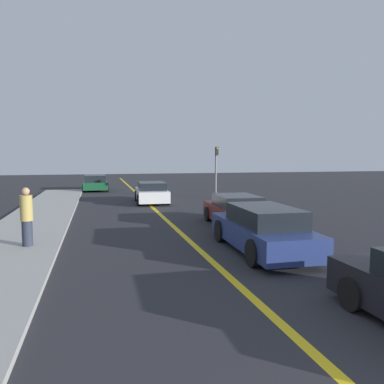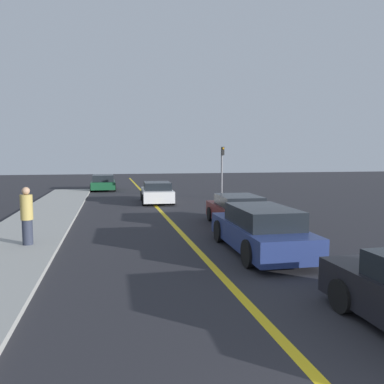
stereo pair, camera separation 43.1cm
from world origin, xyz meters
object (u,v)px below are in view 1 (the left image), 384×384
car_far_distant (236,211)px  pedestrian_mid_group (27,217)px  car_oncoming_far (95,183)px  traffic_light (216,166)px  car_parked_left_lot (152,193)px  car_ahead_center (262,229)px

car_far_distant → pedestrian_mid_group: (-7.45, -2.24, 0.40)m
car_far_distant → pedestrian_mid_group: 7.79m
car_oncoming_far → traffic_light: bearing=-46.4°
car_parked_left_lot → pedestrian_mid_group: (-5.22, -10.49, 0.39)m
car_far_distant → pedestrian_mid_group: bearing=-160.4°
car_parked_left_lot → car_ahead_center: bearing=-80.4°
car_parked_left_lot → pedestrian_mid_group: size_ratio=2.35×
traffic_light → car_far_distant: bearing=-103.3°
car_oncoming_far → car_far_distant: bearing=-72.9°
car_far_distant → traffic_light: 9.89m
car_parked_left_lot → car_oncoming_far: bearing=112.3°
car_ahead_center → traffic_light: (3.01, 13.65, 1.48)m
car_ahead_center → traffic_light: size_ratio=1.38×
car_ahead_center → car_parked_left_lot: car_ahead_center is taller
car_far_distant → traffic_light: (2.25, 9.51, 1.53)m
car_parked_left_lot → pedestrian_mid_group: pedestrian_mid_group is taller
car_ahead_center → car_far_distant: (0.76, 4.14, -0.05)m
car_far_distant → pedestrian_mid_group: pedestrian_mid_group is taller
pedestrian_mid_group → car_far_distant: bearing=16.7°
car_far_distant → car_oncoming_far: bearing=110.3°
pedestrian_mid_group → car_parked_left_lot: bearing=63.5°
car_ahead_center → car_far_distant: car_ahead_center is taller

